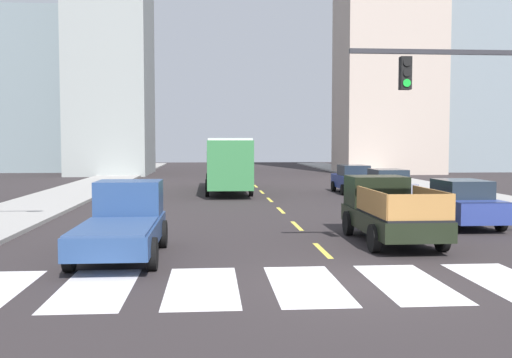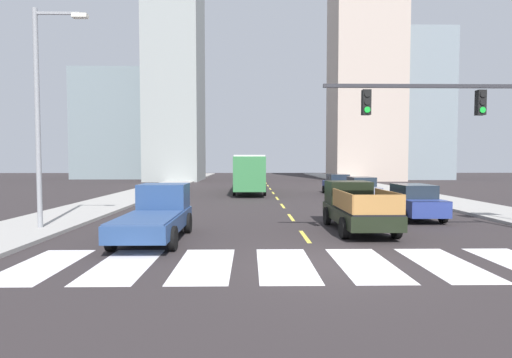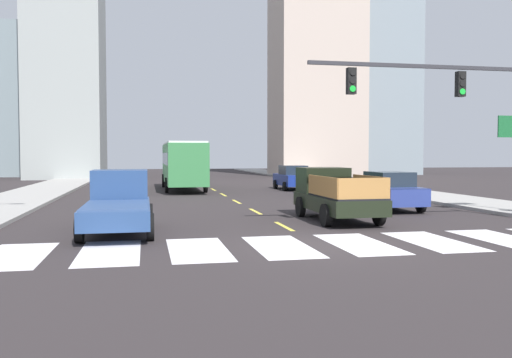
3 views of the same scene
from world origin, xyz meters
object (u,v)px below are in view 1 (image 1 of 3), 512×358
Objects in this scene: pickup_dark at (124,221)px; city_bus at (228,161)px; pickup_stakebed at (387,211)px; sedan_near_right at (387,186)px; sedan_near_left at (353,179)px; sedan_mid at (460,203)px.

city_bus is at bearing 83.28° from pickup_dark.
city_bus is (3.44, 20.35, 1.03)m from pickup_dark.
sedan_near_right is at bearing 70.41° from pickup_stakebed.
city_bus is 7.79m from sedan_near_left.
pickup_stakebed is 12.08m from sedan_near_right.
sedan_mid is at bearing 24.97° from pickup_dark.
pickup_stakebed is at bearing -142.88° from sedan_mid.
sedan_near_right is (0.41, -5.65, 0.00)m from sedan_near_left.
sedan_near_right is at bearing 89.09° from sedan_mid.
sedan_mid and sedan_near_left have the same top height.
pickup_dark is 21.97m from sedan_near_left.
pickup_dark is 1.18× the size of sedan_near_left.
pickup_dark is at bearing -169.87° from pickup_stakebed.
pickup_dark is 0.48× the size of city_bus.
sedan_near_right is (11.44, 13.35, -0.06)m from pickup_dark.
sedan_mid is 8.67m from sedan_near_right.
city_bus is at bearing 115.79° from sedan_mid.
city_bus is at bearing 167.22° from sedan_near_left.
pickup_dark is 20.67m from city_bus.
sedan_mid is 1.00× the size of sedan_near_left.
sedan_near_left is 1.00× the size of sedan_near_right.
sedan_near_left is at bearing 94.98° from sedan_near_right.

